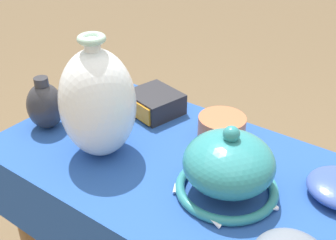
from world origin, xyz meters
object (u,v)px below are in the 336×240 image
object	(u,v)px
mosaic_tile_box	(154,103)
pot_squat_terracotta	(221,128)
jar_round_charcoal	(45,105)
vase_tall_bulbous	(98,103)
vase_dome_bell	(228,167)

from	to	relation	value
mosaic_tile_box	pot_squat_terracotta	size ratio (longest dim) A/B	1.33
jar_round_charcoal	pot_squat_terracotta	xyz separation A→B (m)	(0.44, 0.24, -0.04)
vase_tall_bulbous	jar_round_charcoal	distance (m)	0.23
vase_tall_bulbous	vase_dome_bell	xyz separation A→B (m)	(0.35, 0.05, -0.08)
pot_squat_terracotta	mosaic_tile_box	bearing A→B (deg)	178.27
mosaic_tile_box	jar_round_charcoal	size ratio (longest dim) A/B	1.12
vase_tall_bulbous	jar_round_charcoal	bearing A→B (deg)	-179.61
vase_tall_bulbous	vase_dome_bell	bearing A→B (deg)	8.50
vase_tall_bulbous	pot_squat_terracotta	world-z (taller)	vase_tall_bulbous
vase_tall_bulbous	vase_dome_bell	world-z (taller)	vase_tall_bulbous
vase_tall_bulbous	mosaic_tile_box	xyz separation A→B (m)	(-0.02, 0.25, -0.11)
vase_tall_bulbous	mosaic_tile_box	bearing A→B (deg)	93.81
mosaic_tile_box	pot_squat_terracotta	distance (m)	0.24
vase_dome_bell	mosaic_tile_box	bearing A→B (deg)	151.75
pot_squat_terracotta	jar_round_charcoal	bearing A→B (deg)	-151.00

